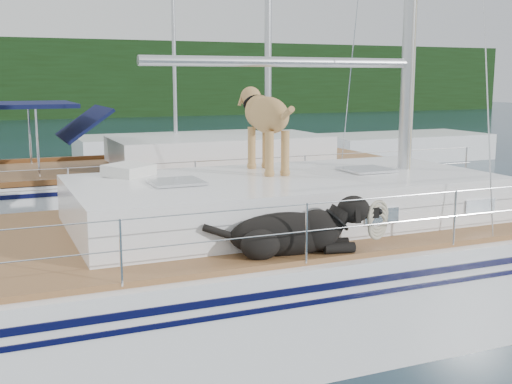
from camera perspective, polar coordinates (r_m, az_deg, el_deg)
name	(u,v)px	position (r m, az deg, el deg)	size (l,w,h in m)	color
ground	(225,323)	(8.17, -2.73, -11.59)	(120.00, 120.00, 0.00)	black
tree_line	(16,79)	(52.19, -20.54, 9.40)	(90.00, 3.00, 6.00)	black
shore_bank	(17,110)	(53.44, -20.45, 6.82)	(92.00, 1.00, 1.20)	#595147
main_sailboat	(233,270)	(7.97, -2.10, -6.90)	(12.00, 3.80, 14.01)	white
neighbor_sailboat	(174,187)	(14.41, -7.30, 0.43)	(11.00, 3.50, 13.30)	white
bg_boat_center	(176,148)	(24.19, -7.12, 3.88)	(7.20, 3.00, 11.65)	white
bg_boat_east	(402,147)	(25.01, 12.84, 3.93)	(6.40, 3.00, 11.65)	white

